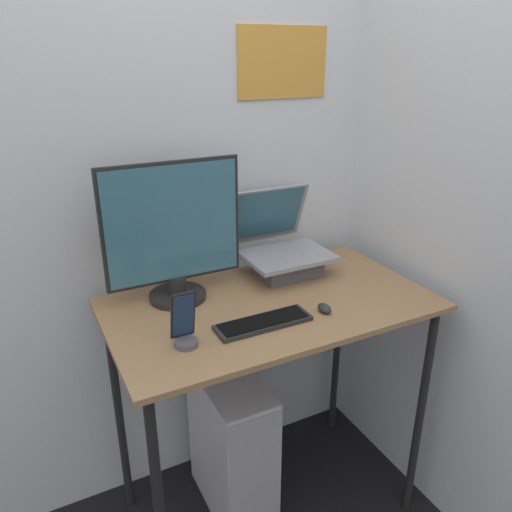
% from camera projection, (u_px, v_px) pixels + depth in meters
% --- Properties ---
extents(wall_back, '(6.00, 0.06, 2.60)m').
position_uv_depth(wall_back, '(222.00, 176.00, 1.90)').
color(wall_back, silver).
rests_on(wall_back, ground_plane).
extents(wall_side_right, '(0.05, 6.00, 2.60)m').
position_uv_depth(wall_side_right, '(494.00, 201.00, 1.58)').
color(wall_side_right, silver).
rests_on(wall_side_right, ground_plane).
extents(desk, '(1.10, 0.63, 0.94)m').
position_uv_depth(desk, '(270.00, 329.00, 1.75)').
color(desk, '#936D47').
rests_on(desk, ground_plane).
extents(laptop, '(0.32, 0.33, 0.31)m').
position_uv_depth(laptop, '(283.00, 253.00, 1.91)').
color(laptop, '#4C4C51').
rests_on(laptop, desk).
extents(monitor, '(0.47, 0.20, 0.48)m').
position_uv_depth(monitor, '(174.00, 238.00, 1.65)').
color(monitor, black).
rests_on(monitor, desk).
extents(keyboard, '(0.31, 0.10, 0.02)m').
position_uv_depth(keyboard, '(263.00, 322.00, 1.56)').
color(keyboard, black).
rests_on(keyboard, desk).
extents(mouse, '(0.04, 0.06, 0.03)m').
position_uv_depth(mouse, '(324.00, 308.00, 1.64)').
color(mouse, '#262626').
rests_on(mouse, desk).
extents(cell_phone, '(0.07, 0.07, 0.17)m').
position_uv_depth(cell_phone, '(184.00, 328.00, 1.44)').
color(cell_phone, '#4C4C51').
rests_on(cell_phone, desk).
extents(computer_tower, '(0.21, 0.42, 0.60)m').
position_uv_depth(computer_tower, '(232.00, 444.00, 1.97)').
color(computer_tower, silver).
rests_on(computer_tower, ground_plane).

